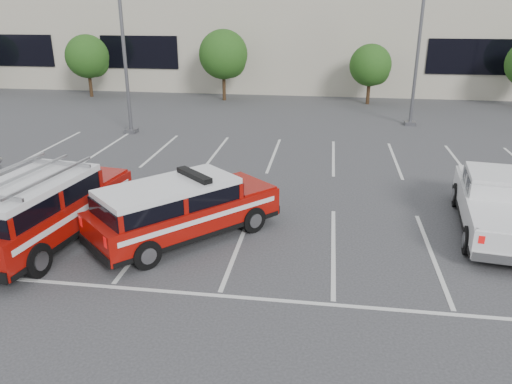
# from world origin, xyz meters

# --- Properties ---
(ground) EXTENTS (120.00, 120.00, 0.00)m
(ground) POSITION_xyz_m (0.00, 0.00, 0.00)
(ground) COLOR #353537
(ground) RESTS_ON ground
(stall_markings) EXTENTS (23.00, 15.00, 0.01)m
(stall_markings) POSITION_xyz_m (0.00, 4.50, 0.01)
(stall_markings) COLOR silver
(stall_markings) RESTS_ON ground
(convention_building) EXTENTS (60.00, 16.99, 13.20)m
(convention_building) POSITION_xyz_m (0.18, 31.86, 4.72)
(convention_building) COLOR #B6AC9A
(convention_building) RESTS_ON ground
(tree_left) EXTENTS (3.07, 3.07, 4.42)m
(tree_left) POSITION_xyz_m (-14.91, 22.05, 2.77)
(tree_left) COLOR #3F2B19
(tree_left) RESTS_ON ground
(tree_mid_left) EXTENTS (3.37, 3.37, 4.85)m
(tree_mid_left) POSITION_xyz_m (-4.91, 22.05, 3.04)
(tree_mid_left) COLOR #3F2B19
(tree_mid_left) RESTS_ON ground
(tree_mid_right) EXTENTS (2.77, 2.77, 3.99)m
(tree_mid_right) POSITION_xyz_m (5.09, 22.05, 2.50)
(tree_mid_right) COLOR #3F2B19
(tree_mid_right) RESTS_ON ground
(light_pole_left) EXTENTS (0.90, 0.60, 10.24)m
(light_pole_left) POSITION_xyz_m (-8.00, 12.00, 5.19)
(light_pole_left) COLOR #59595E
(light_pole_left) RESTS_ON ground
(light_pole_mid) EXTENTS (0.90, 0.60, 10.24)m
(light_pole_mid) POSITION_xyz_m (7.00, 16.00, 5.19)
(light_pole_mid) COLOR #59595E
(light_pole_mid) RESTS_ON ground
(fire_chief_suv) EXTENTS (5.24, 5.43, 1.95)m
(fire_chief_suv) POSITION_xyz_m (-1.70, 0.05, 0.80)
(fire_chief_suv) COLOR #8B0C06
(fire_chief_suv) RESTS_ON ground
(white_pickup) EXTENTS (2.67, 5.83, 1.72)m
(white_pickup) POSITION_xyz_m (7.51, 1.94, 0.69)
(white_pickup) COLOR silver
(white_pickup) RESTS_ON ground
(ladder_suv) EXTENTS (3.04, 6.01, 2.27)m
(ladder_suv) POSITION_xyz_m (-5.55, -0.75, 0.91)
(ladder_suv) COLOR #8B0C06
(ladder_suv) RESTS_ON ground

